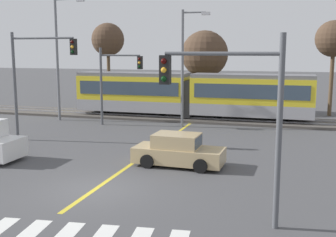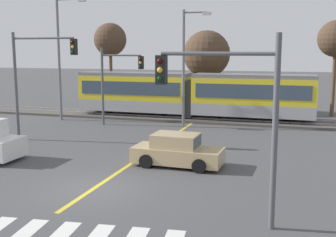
{
  "view_description": "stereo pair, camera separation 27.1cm",
  "coord_description": "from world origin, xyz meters",
  "px_view_note": "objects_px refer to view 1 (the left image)",
  "views": [
    {
      "loc": [
        7.24,
        -14.28,
        5.34
      ],
      "look_at": [
        0.59,
        7.95,
        1.6
      ],
      "focal_mm": 45.0,
      "sensor_mm": 36.0,
      "label": 1
    },
    {
      "loc": [
        7.5,
        -14.21,
        5.34
      ],
      "look_at": [
        0.59,
        7.95,
        1.6
      ],
      "focal_mm": 45.0,
      "sensor_mm": 36.0,
      "label": 2
    }
  ],
  "objects_px": {
    "sedan_crossing": "(178,151)",
    "traffic_light_near_right": "(236,103)",
    "traffic_light_mid_left": "(34,69)",
    "traffic_light_far_left": "(115,75)",
    "bare_tree_east": "(334,40)",
    "street_lamp_west": "(60,51)",
    "light_rail_tram": "(190,93)",
    "street_lamp_centre": "(185,62)",
    "bare_tree_far_west": "(108,40)",
    "bare_tree_west": "(205,54)"
  },
  "relations": [
    {
      "from": "bare_tree_far_west",
      "to": "bare_tree_east",
      "type": "relative_size",
      "value": 1.03
    },
    {
      "from": "traffic_light_far_left",
      "to": "street_lamp_west",
      "type": "distance_m",
      "value": 5.34
    },
    {
      "from": "bare_tree_far_west",
      "to": "traffic_light_near_right",
      "type": "bearing_deg",
      "value": -58.07
    },
    {
      "from": "street_lamp_west",
      "to": "traffic_light_mid_left",
      "type": "bearing_deg",
      "value": -69.99
    },
    {
      "from": "street_lamp_west",
      "to": "bare_tree_west",
      "type": "relative_size",
      "value": 1.31
    },
    {
      "from": "traffic_light_mid_left",
      "to": "bare_tree_east",
      "type": "xyz_separation_m",
      "value": [
        17.47,
        15.62,
        1.94
      ]
    },
    {
      "from": "light_rail_tram",
      "to": "street_lamp_west",
      "type": "distance_m",
      "value": 10.52
    },
    {
      "from": "traffic_light_mid_left",
      "to": "traffic_light_near_right",
      "type": "height_order",
      "value": "traffic_light_mid_left"
    },
    {
      "from": "bare_tree_east",
      "to": "sedan_crossing",
      "type": "bearing_deg",
      "value": -113.38
    },
    {
      "from": "sedan_crossing",
      "to": "bare_tree_west",
      "type": "bearing_deg",
      "value": 97.98
    },
    {
      "from": "traffic_light_mid_left",
      "to": "traffic_light_near_right",
      "type": "relative_size",
      "value": 1.1
    },
    {
      "from": "traffic_light_far_left",
      "to": "bare_tree_west",
      "type": "bearing_deg",
      "value": 61.73
    },
    {
      "from": "bare_tree_west",
      "to": "light_rail_tram",
      "type": "bearing_deg",
      "value": -92.48
    },
    {
      "from": "traffic_light_far_left",
      "to": "street_lamp_centre",
      "type": "height_order",
      "value": "street_lamp_centre"
    },
    {
      "from": "sedan_crossing",
      "to": "street_lamp_west",
      "type": "xyz_separation_m",
      "value": [
        -12.14,
        10.12,
        4.59
      ]
    },
    {
      "from": "traffic_light_mid_left",
      "to": "bare_tree_west",
      "type": "relative_size",
      "value": 0.9
    },
    {
      "from": "street_lamp_centre",
      "to": "bare_tree_east",
      "type": "bearing_deg",
      "value": 39.5
    },
    {
      "from": "light_rail_tram",
      "to": "traffic_light_far_left",
      "type": "relative_size",
      "value": 3.32
    },
    {
      "from": "traffic_light_near_right",
      "to": "street_lamp_centre",
      "type": "bearing_deg",
      "value": 109.58
    },
    {
      "from": "traffic_light_mid_left",
      "to": "bare_tree_east",
      "type": "relative_size",
      "value": 0.82
    },
    {
      "from": "traffic_light_far_left",
      "to": "bare_tree_far_west",
      "type": "bearing_deg",
      "value": 116.98
    },
    {
      "from": "traffic_light_near_right",
      "to": "street_lamp_west",
      "type": "relative_size",
      "value": 0.63
    },
    {
      "from": "street_lamp_west",
      "to": "bare_tree_far_west",
      "type": "relative_size",
      "value": 1.17
    },
    {
      "from": "light_rail_tram",
      "to": "street_lamp_centre",
      "type": "height_order",
      "value": "street_lamp_centre"
    },
    {
      "from": "street_lamp_centre",
      "to": "bare_tree_east",
      "type": "height_order",
      "value": "street_lamp_centre"
    },
    {
      "from": "sedan_crossing",
      "to": "traffic_light_near_right",
      "type": "xyz_separation_m",
      "value": [
        3.41,
        -5.97,
        3.1
      ]
    },
    {
      "from": "sedan_crossing",
      "to": "bare_tree_far_west",
      "type": "relative_size",
      "value": 0.53
    },
    {
      "from": "sedan_crossing",
      "to": "street_lamp_centre",
      "type": "distance_m",
      "value": 10.98
    },
    {
      "from": "light_rail_tram",
      "to": "traffic_light_far_left",
      "type": "distance_m",
      "value": 6.38
    },
    {
      "from": "street_lamp_centre",
      "to": "bare_tree_far_west",
      "type": "distance_m",
      "value": 13.72
    },
    {
      "from": "traffic_light_far_left",
      "to": "traffic_light_near_right",
      "type": "height_order",
      "value": "traffic_light_near_right"
    },
    {
      "from": "light_rail_tram",
      "to": "traffic_light_near_right",
      "type": "xyz_separation_m",
      "value": [
        6.1,
        -19.39,
        1.76
      ]
    },
    {
      "from": "traffic_light_mid_left",
      "to": "bare_tree_east",
      "type": "bearing_deg",
      "value": 41.79
    },
    {
      "from": "traffic_light_mid_left",
      "to": "sedan_crossing",
      "type": "bearing_deg",
      "value": -16.65
    },
    {
      "from": "light_rail_tram",
      "to": "bare_tree_east",
      "type": "xyz_separation_m",
      "value": [
        10.67,
        5.03,
        4.19
      ]
    },
    {
      "from": "bare_tree_east",
      "to": "traffic_light_near_right",
      "type": "bearing_deg",
      "value": -100.6
    },
    {
      "from": "sedan_crossing",
      "to": "street_lamp_west",
      "type": "height_order",
      "value": "street_lamp_west"
    },
    {
      "from": "bare_tree_west",
      "to": "street_lamp_centre",
      "type": "bearing_deg",
      "value": -88.36
    },
    {
      "from": "light_rail_tram",
      "to": "bare_tree_far_west",
      "type": "relative_size",
      "value": 2.31
    },
    {
      "from": "street_lamp_west",
      "to": "bare_tree_east",
      "type": "distance_m",
      "value": 21.8
    },
    {
      "from": "sedan_crossing",
      "to": "street_lamp_centre",
      "type": "relative_size",
      "value": 0.52
    },
    {
      "from": "sedan_crossing",
      "to": "traffic_light_near_right",
      "type": "distance_m",
      "value": 7.54
    },
    {
      "from": "traffic_light_far_left",
      "to": "street_lamp_west",
      "type": "xyz_separation_m",
      "value": [
        -4.97,
        0.96,
        1.67
      ]
    },
    {
      "from": "bare_tree_west",
      "to": "traffic_light_far_left",
      "type": "bearing_deg",
      "value": -118.27
    },
    {
      "from": "traffic_light_far_left",
      "to": "bare_tree_west",
      "type": "distance_m",
      "value": 9.96
    },
    {
      "from": "light_rail_tram",
      "to": "sedan_crossing",
      "type": "xyz_separation_m",
      "value": [
        2.69,
        -13.42,
        -1.35
      ]
    },
    {
      "from": "traffic_light_mid_left",
      "to": "traffic_light_far_left",
      "type": "height_order",
      "value": "traffic_light_mid_left"
    },
    {
      "from": "traffic_light_mid_left",
      "to": "street_lamp_west",
      "type": "relative_size",
      "value": 0.69
    },
    {
      "from": "traffic_light_mid_left",
      "to": "traffic_light_far_left",
      "type": "xyz_separation_m",
      "value": [
        2.32,
        6.32,
        -0.68
      ]
    },
    {
      "from": "traffic_light_near_right",
      "to": "street_lamp_centre",
      "type": "xyz_separation_m",
      "value": [
        -5.68,
        15.97,
        0.8
      ]
    }
  ]
}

